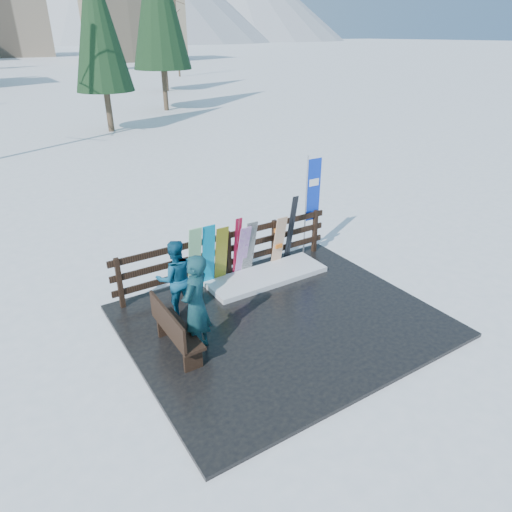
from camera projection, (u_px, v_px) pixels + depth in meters
ground at (282, 322)px, 9.36m from camera, size 700.00×700.00×0.00m
deck at (282, 321)px, 9.35m from camera, size 6.00×5.00×0.08m
fence at (229, 251)px, 10.71m from camera, size 5.60×0.10×1.15m
snow_patch at (267, 276)px, 10.85m from camera, size 2.90×1.00×0.12m
bench at (174, 329)px, 8.13m from camera, size 0.41×1.50×0.97m
snowboard_0 at (208, 256)px, 10.18m from camera, size 0.30×0.23×1.55m
snowboard_1 at (195, 259)px, 10.02m from camera, size 0.30×0.30×1.57m
snowboard_2 at (221, 255)px, 10.36m from camera, size 0.30×0.27×1.44m
snowboard_3 at (243, 251)px, 10.66m from camera, size 0.27×0.38×1.33m
snowboard_4 at (249, 248)px, 10.73m from camera, size 0.29×0.34×1.41m
snowboard_5 at (279, 242)px, 11.15m from camera, size 0.29×0.29×1.34m
ski_pair_a at (237, 248)px, 10.62m from camera, size 0.16×0.25×1.53m
ski_pair_b at (291, 229)px, 11.30m from camera, size 0.17×0.33×1.78m
rental_flag at (312, 194)px, 11.51m from camera, size 0.45×0.04×2.60m
person_front at (196, 306)px, 7.98m from camera, size 0.84×0.80×1.94m
person_back at (176, 278)px, 9.18m from camera, size 0.90×0.77×1.64m
trees at (23, 29)px, 45.56m from camera, size 42.28×68.58×11.91m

